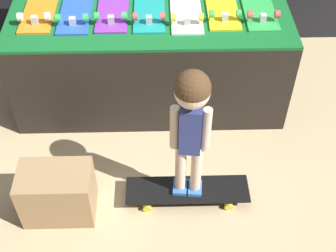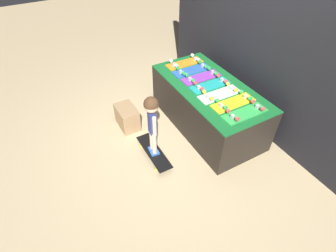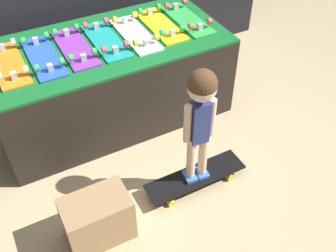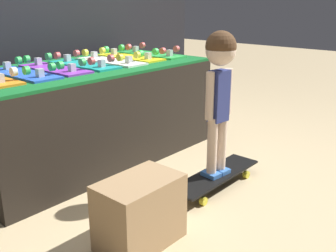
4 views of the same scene
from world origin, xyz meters
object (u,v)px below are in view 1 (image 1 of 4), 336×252
(skateboard_orange_on_rack, at_px, (40,6))
(skateboard_on_floor, at_px, (187,190))
(skateboard_teal_on_rack, at_px, (149,6))
(skateboard_purple_on_rack, at_px, (113,5))
(skateboard_blue_on_rack, at_px, (77,7))
(skateboard_white_on_rack, at_px, (186,7))
(storage_box, at_px, (58,193))
(skateboard_green_on_rack, at_px, (258,4))
(child, at_px, (191,114))
(skateboard_yellow_on_rack, at_px, (221,3))

(skateboard_orange_on_rack, relative_size, skateboard_on_floor, 0.81)
(skateboard_orange_on_rack, bearing_deg, skateboard_teal_on_rack, -1.20)
(skateboard_orange_on_rack, relative_size, skateboard_purple_on_rack, 1.00)
(skateboard_blue_on_rack, bearing_deg, skateboard_white_on_rack, -1.08)
(skateboard_purple_on_rack, xyz_separation_m, storage_box, (-0.31, -1.14, -0.56))
(skateboard_orange_on_rack, bearing_deg, skateboard_blue_on_rack, -4.61)
(skateboard_green_on_rack, relative_size, skateboard_on_floor, 0.81)
(skateboard_white_on_rack, height_order, child, child)
(skateboard_green_on_rack, distance_m, skateboard_on_floor, 1.35)
(skateboard_green_on_rack, bearing_deg, skateboard_on_floor, -115.95)
(skateboard_orange_on_rack, bearing_deg, skateboard_green_on_rack, -0.46)
(skateboard_orange_on_rack, distance_m, skateboard_teal_on_rack, 0.74)
(storage_box, bearing_deg, child, 5.39)
(skateboard_blue_on_rack, distance_m, skateboard_yellow_on_rack, 0.98)
(skateboard_purple_on_rack, distance_m, skateboard_yellow_on_rack, 0.74)
(skateboard_purple_on_rack, bearing_deg, skateboard_teal_on_rack, -2.09)
(skateboard_teal_on_rack, distance_m, skateboard_green_on_rack, 0.74)
(skateboard_green_on_rack, xyz_separation_m, child, (-0.52, -1.06, -0.00))
(skateboard_yellow_on_rack, bearing_deg, skateboard_blue_on_rack, -178.63)
(skateboard_white_on_rack, bearing_deg, skateboard_yellow_on_rack, 8.64)
(skateboard_purple_on_rack, bearing_deg, skateboard_blue_on_rack, -176.91)
(skateboard_yellow_on_rack, xyz_separation_m, skateboard_green_on_rack, (0.25, -0.02, 0.00))
(skateboard_purple_on_rack, height_order, skateboard_green_on_rack, same)
(skateboard_purple_on_rack, relative_size, skateboard_yellow_on_rack, 1.00)
(skateboard_orange_on_rack, distance_m, skateboard_blue_on_rack, 0.25)
(skateboard_yellow_on_rack, relative_size, skateboard_green_on_rack, 1.00)
(skateboard_on_floor, xyz_separation_m, child, (0.00, 0.00, 0.67))
(child, bearing_deg, skateboard_green_on_rack, 69.85)
(skateboard_purple_on_rack, relative_size, storage_box, 1.46)
(skateboard_blue_on_rack, xyz_separation_m, child, (0.71, -1.05, -0.00))
(skateboard_blue_on_rack, bearing_deg, skateboard_purple_on_rack, 3.09)
(skateboard_white_on_rack, distance_m, skateboard_green_on_rack, 0.49)
(skateboard_yellow_on_rack, height_order, child, child)
(storage_box, bearing_deg, skateboard_teal_on_rack, 63.70)
(skateboard_orange_on_rack, height_order, child, child)
(skateboard_orange_on_rack, xyz_separation_m, child, (0.96, -1.07, -0.00))
(skateboard_blue_on_rack, height_order, skateboard_green_on_rack, same)
(skateboard_teal_on_rack, distance_m, skateboard_on_floor, 1.27)
(skateboard_teal_on_rack, bearing_deg, skateboard_orange_on_rack, 178.80)
(skateboard_orange_on_rack, relative_size, skateboard_yellow_on_rack, 1.00)
(skateboard_teal_on_rack, relative_size, skateboard_green_on_rack, 1.00)
(skateboard_purple_on_rack, height_order, storage_box, skateboard_purple_on_rack)
(skateboard_blue_on_rack, relative_size, child, 0.67)
(skateboard_teal_on_rack, relative_size, storage_box, 1.46)
(skateboard_yellow_on_rack, xyz_separation_m, child, (-0.27, -1.07, -0.00))
(skateboard_blue_on_rack, relative_size, skateboard_yellow_on_rack, 1.00)
(skateboard_teal_on_rack, distance_m, skateboard_yellow_on_rack, 0.49)
(skateboard_blue_on_rack, bearing_deg, skateboard_green_on_rack, 0.37)
(skateboard_blue_on_rack, distance_m, skateboard_teal_on_rack, 0.49)
(skateboard_green_on_rack, bearing_deg, storage_box, -138.82)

